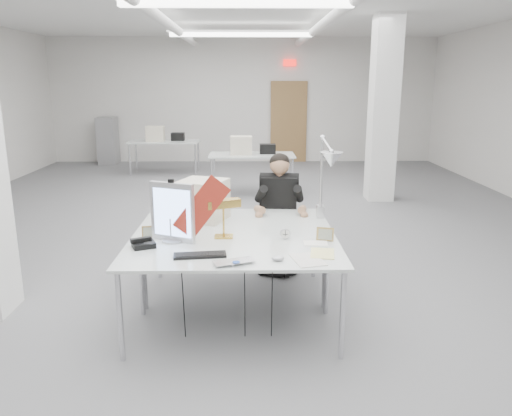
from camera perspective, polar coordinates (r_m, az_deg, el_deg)
The scene contains 23 objects.
room_shell at distance 6.48m, azimuth -1.76°, elevation 10.82°, with size 10.04×14.04×3.24m.
desk_main at distance 4.06m, azimuth -2.69°, elevation -4.99°, with size 1.80×0.90×0.03m, color silver.
desk_second at distance 4.92m, azimuth -2.38°, elevation -1.54°, with size 1.80×0.90×0.03m, color silver.
bg_desk_a at distance 9.43m, azimuth -0.47°, elevation 6.08°, with size 1.60×0.80×0.03m, color silver.
bg_desk_b at distance 11.77m, azimuth -10.42°, elevation 7.48°, with size 1.60×0.80×0.03m, color silver.
filing_cabinet at distance 13.56m, azimuth -16.56°, elevation 7.38°, with size 0.45×0.55×1.20m, color gray.
office_chair at distance 5.56m, azimuth 2.61°, elevation -2.61°, with size 0.46×0.46×0.94m, color black, non-canonical shape.
seated_person at distance 5.40m, azimuth 2.69°, elevation 1.60°, with size 0.45×0.56×0.85m, color black, non-canonical shape.
monitor at distance 4.27m, azimuth -9.54°, elevation -0.47°, with size 0.41×0.04×0.51m, color silver.
pennant at distance 4.20m, azimuth -6.18°, elevation 0.09°, with size 0.53×0.01×0.22m, color maroon.
keyboard at distance 3.93m, azimuth -6.43°, elevation -5.38°, with size 0.41×0.14×0.02m, color black.
laptop at distance 3.72m, azimuth -2.28°, elevation -6.45°, with size 0.31×0.20×0.02m, color #BBBABF.
mouse at distance 3.82m, azimuth 2.51°, elevation -5.77°, with size 0.10×0.06×0.04m, color #ACADB1.
bankers_lamp at distance 4.34m, azimuth -3.73°, elevation -1.26°, with size 0.30×0.12×0.34m, color gold, non-canonical shape.
desk_phone at distance 4.22m, azimuth -12.73°, elevation -4.10°, with size 0.18×0.16×0.04m, color black.
picture_frame_left at distance 4.47m, azimuth -12.10°, elevation -2.65°, with size 0.13×0.01×0.10m, color olive.
picture_frame_right at distance 4.31m, azimuth 7.90°, elevation -2.98°, with size 0.15×0.01×0.12m, color tan.
desk_clock at distance 4.33m, azimuth 3.35°, elevation -2.91°, with size 0.09×0.09×0.03m, color silver.
paper_stack_a at distance 3.85m, azimuth 5.93°, elevation -5.90°, with size 0.21×0.30×0.01m, color silver.
paper_stack_b at distance 4.00m, azimuth 7.59°, elevation -5.17°, with size 0.18×0.26×0.01m, color #F5EE92.
paper_stack_c at distance 4.24m, azimuth 6.83°, elevation -4.02°, with size 0.20×0.14×0.01m, color white.
beige_monitor at distance 4.92m, azimuth -6.06°, elevation 0.92°, with size 0.42×0.40×0.40m, color beige.
architect_lamp at distance 4.71m, azimuth 7.92°, elevation 3.59°, with size 0.25×0.72×0.93m, color silver, non-canonical shape.
Camera 1 is at (0.13, -6.34, 2.08)m, focal length 35.00 mm.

